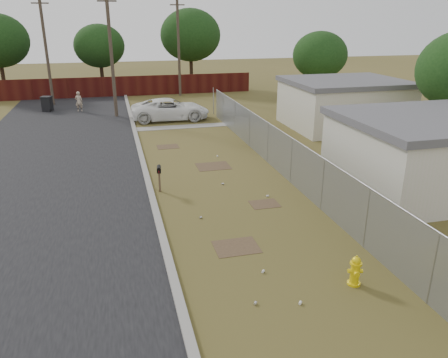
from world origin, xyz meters
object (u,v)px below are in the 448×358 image
object	(u,v)px
pickup_truck	(170,109)
pedestrian	(79,102)
trash_bin	(47,104)
mailbox	(159,171)
fire_hydrant	(355,271)

from	to	relation	value
pickup_truck	pedestrian	distance (m)	7.96
pedestrian	trash_bin	bearing A→B (deg)	-7.22
mailbox	pedestrian	distance (m)	18.70
mailbox	pedestrian	bearing A→B (deg)	102.73
trash_bin	mailbox	bearing A→B (deg)	-71.01
pickup_truck	pedestrian	bearing A→B (deg)	55.78
pedestrian	trash_bin	size ratio (longest dim) A/B	1.34
pickup_truck	trash_bin	distance (m)	10.39
pickup_truck	trash_bin	size ratio (longest dim) A/B	4.73
fire_hydrant	pickup_truck	world-z (taller)	pickup_truck
fire_hydrant	pickup_truck	xyz separation A→B (m)	(-2.02, 21.66, 0.34)
fire_hydrant	pedestrian	world-z (taller)	pedestrian
fire_hydrant	pickup_truck	bearing A→B (deg)	95.34
pedestrian	pickup_truck	bearing A→B (deg)	153.74
fire_hydrant	mailbox	xyz separation A→B (m)	(-4.34, 8.12, 0.47)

